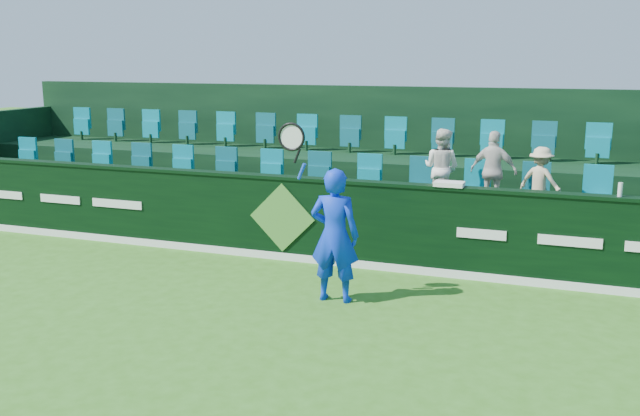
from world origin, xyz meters
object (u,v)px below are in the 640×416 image
at_px(spectator_left, 441,168).
at_px(spectator_right, 540,181).
at_px(tennis_player, 334,234).
at_px(towel, 449,184).
at_px(spectator_middle, 494,171).
at_px(drinks_bottle, 620,190).

xyz_separation_m(spectator_left, spectator_right, (1.54, 0.00, -0.11)).
bearing_deg(tennis_player, spectator_left, 72.17).
bearing_deg(spectator_right, towel, 65.92).
xyz_separation_m(spectator_middle, towel, (-0.50, -1.12, -0.05)).
distance_m(tennis_player, drinks_bottle, 3.90).
bearing_deg(tennis_player, drinks_bottle, 24.87).
height_order(spectator_middle, towel, spectator_middle).
relative_size(spectator_middle, towel, 2.99).
distance_m(tennis_player, spectator_left, 2.93).
xyz_separation_m(spectator_left, spectator_middle, (0.83, 0.00, -0.00)).
height_order(spectator_right, drinks_bottle, spectator_right).
height_order(tennis_player, spectator_middle, tennis_player).
bearing_deg(spectator_middle, tennis_player, 68.86).
xyz_separation_m(tennis_player, spectator_middle, (1.71, 2.74, 0.52)).
distance_m(tennis_player, spectator_right, 3.68).
bearing_deg(spectator_middle, drinks_bottle, 158.78).
xyz_separation_m(spectator_middle, spectator_right, (0.71, 0.00, -0.11)).
distance_m(spectator_left, spectator_middle, 0.83).
xyz_separation_m(spectator_left, towel, (0.33, -1.12, -0.05)).
distance_m(spectator_middle, drinks_bottle, 2.11).
height_order(tennis_player, towel, tennis_player).
bearing_deg(spectator_left, spectator_middle, -162.05).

